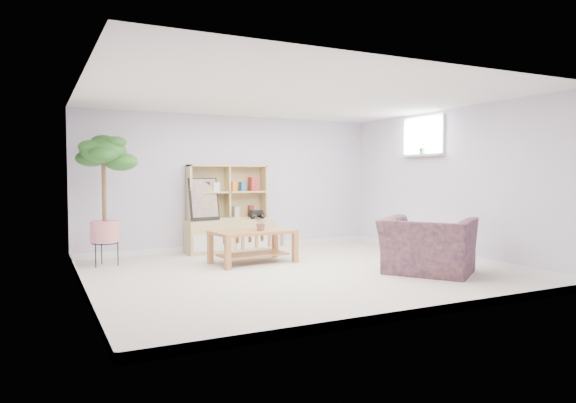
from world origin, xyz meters
name	(u,v)px	position (x,y,z in m)	size (l,w,h in m)	color
floor	(297,273)	(0.00, 0.00, 0.00)	(5.50, 5.00, 0.01)	#BEB6A7
ceiling	(298,97)	(0.00, 0.00, 2.40)	(5.50, 5.00, 0.01)	white
walls	(297,186)	(0.00, 0.00, 1.20)	(5.51, 5.01, 2.40)	silver
baseboard	(297,269)	(0.00, 0.00, 0.05)	(5.50, 5.00, 0.10)	white
window	(424,136)	(2.73, 0.60, 2.00)	(0.10, 0.98, 0.68)	silver
window_sill	(421,155)	(2.67, 0.60, 1.68)	(0.14, 1.00, 0.04)	white
storage_unit	(230,208)	(-0.17, 2.24, 0.76)	(1.52, 0.51, 1.52)	tan
poster	(204,199)	(-0.64, 2.21, 0.93)	(0.53, 0.12, 0.73)	orange
toy_truck	(256,214)	(0.30, 2.16, 0.66)	(0.32, 0.22, 0.17)	black
coffee_table	(253,247)	(-0.25, 0.99, 0.25)	(1.23, 0.67, 0.50)	#925B38
table_plant	(261,223)	(-0.15, 0.90, 0.62)	(0.22, 0.19, 0.24)	#2A7424
floor_tree	(104,200)	(-2.30, 1.75, 0.98)	(0.72, 0.72, 1.95)	#224F1F
armchair	(428,242)	(1.57, -0.84, 0.43)	(1.17, 1.02, 0.87)	#161437
sill_plant	(422,147)	(2.67, 0.56, 1.81)	(0.12, 0.10, 0.22)	#224F1F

